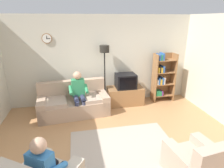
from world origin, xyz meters
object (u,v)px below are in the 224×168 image
at_px(tv_stand, 125,96).
at_px(bookshelf, 162,77).
at_px(person_on_couch, 79,92).
at_px(floor_lamp, 105,59).
at_px(couch, 74,103).
at_px(tv, 126,81).
at_px(armchair_near_bookshelf, 197,165).
at_px(person_in_left_armchair, 46,166).

xyz_separation_m(tv_stand, bookshelf, (1.24, 0.07, 0.52)).
bearing_deg(person_on_couch, floor_lamp, 34.05).
xyz_separation_m(couch, tv_stand, (1.59, 0.34, -0.04)).
height_order(tv, armchair_near_bookshelf, tv).
bearing_deg(tv_stand, bookshelf, 3.29).
bearing_deg(floor_lamp, couch, -155.72).
height_order(couch, floor_lamp, floor_lamp).
bearing_deg(tv_stand, couch, -168.02).
bearing_deg(person_on_couch, tv_stand, 17.35).
bearing_deg(armchair_near_bookshelf, floor_lamp, 107.53).
distance_m(tv_stand, person_on_couch, 1.56).
relative_size(bookshelf, person_in_left_armchair, 1.42).
height_order(tv_stand, floor_lamp, floor_lamp).
relative_size(floor_lamp, person_in_left_armchair, 1.65).
relative_size(tv_stand, armchair_near_bookshelf, 1.13).
relative_size(couch, armchair_near_bookshelf, 2.03).
distance_m(couch, person_in_left_armchair, 2.71).
relative_size(couch, person_on_couch, 1.59).
bearing_deg(couch, person_in_left_armchair, -98.05).
relative_size(tv_stand, tv, 1.83).
bearing_deg(armchair_near_bookshelf, person_on_couch, 124.35).
relative_size(armchair_near_bookshelf, person_in_left_armchair, 0.87).
xyz_separation_m(armchair_near_bookshelf, person_on_couch, (-1.82, 2.67, 0.41)).
bearing_deg(armchair_near_bookshelf, tv_stand, 97.17).
relative_size(bookshelf, armchair_near_bookshelf, 1.63).
distance_m(tv_stand, armchair_near_bookshelf, 3.14).
bearing_deg(tv, person_in_left_armchair, -123.45).
distance_m(tv_stand, bookshelf, 1.34).
bearing_deg(couch, tv_stand, 11.98).
bearing_deg(person_in_left_armchair, tv_stand, 56.76).
distance_m(couch, tv_stand, 1.63).
height_order(floor_lamp, person_in_left_armchair, floor_lamp).
distance_m(couch, floor_lamp, 1.56).
bearing_deg(couch, tv, 11.13).
relative_size(tv_stand, person_on_couch, 0.89).
bearing_deg(tv_stand, tv, -90.00).
bearing_deg(armchair_near_bookshelf, bookshelf, 75.18).
bearing_deg(tv_stand, person_on_couch, -162.65).
height_order(tv_stand, armchair_near_bookshelf, armchair_near_bookshelf).
relative_size(tv, armchair_near_bookshelf, 0.62).
bearing_deg(armchair_near_bookshelf, person_in_left_armchair, 177.27).
relative_size(tv, person_on_couch, 0.48).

